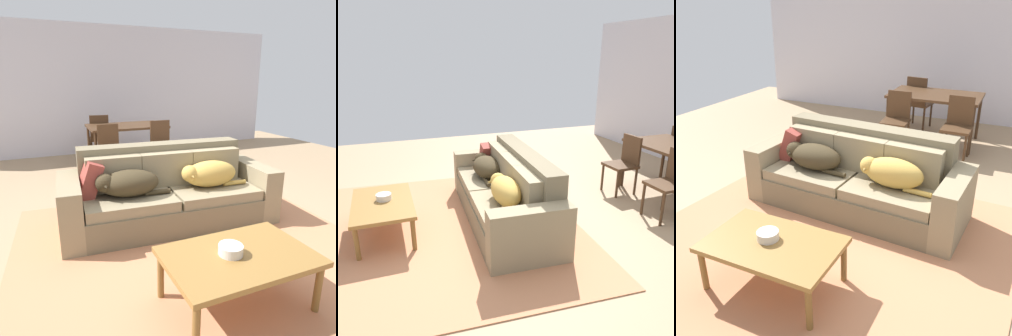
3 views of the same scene
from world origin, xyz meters
The scene contains 13 objects.
ground_plane centered at (0.00, 0.00, 0.00)m, with size 10.00×10.00×0.00m, color tan.
back_partition centered at (0.00, 4.00, 1.35)m, with size 8.00×0.12×2.70m, color silver.
area_rug centered at (-0.26, -0.70, 0.01)m, with size 3.39×3.11×0.01m, color #C07C54.
couch centered at (-0.26, 0.07, 0.34)m, with size 2.41×1.03×0.88m.
dog_on_left_cushion centered at (-0.75, -0.04, 0.56)m, with size 0.77×0.41×0.27m.
dog_on_right_cushion centered at (0.17, -0.11, 0.57)m, with size 0.76×0.35×0.29m.
throw_pillow_by_left_arm centered at (-1.11, 0.18, 0.59)m, with size 0.16×0.38×0.38m, color #953C32.
coffee_table centered at (-0.34, -1.41, 0.37)m, with size 1.05×0.66×0.42m.
bowl_on_coffee_table centered at (-0.39, -1.39, 0.45)m, with size 0.17×0.17×0.07m, color silver.
dining_table centered at (-0.03, 2.60, 0.70)m, with size 1.40×0.89×0.77m.
dining_chair_near_left centered at (-0.47, 2.04, 0.49)m, with size 0.41×0.41×0.87m.
dining_chair_near_right centered at (0.45, 2.01, 0.50)m, with size 0.41×0.41×0.89m.
dining_chair_far_left centered at (-0.44, 3.14, 0.51)m, with size 0.45×0.45×0.93m.
Camera 1 is at (-1.53, -2.96, 1.59)m, focal length 32.89 mm.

